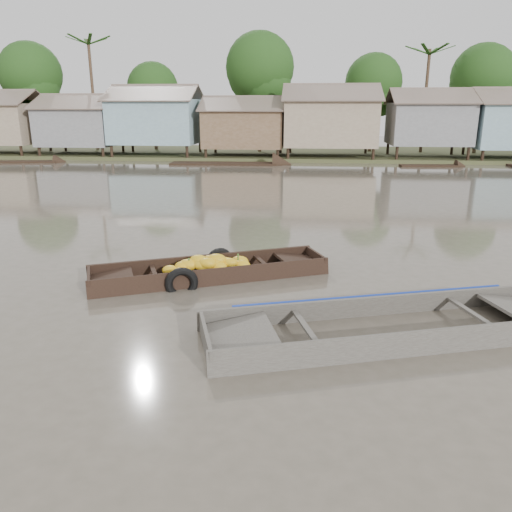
{
  "coord_description": "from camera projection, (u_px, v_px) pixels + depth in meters",
  "views": [
    {
      "loc": [
        0.84,
        -8.56,
        3.85
      ],
      "look_at": [
        -0.16,
        1.49,
        0.8
      ],
      "focal_mm": 35.0,
      "sensor_mm": 36.0,
      "label": 1
    }
  ],
  "objects": [
    {
      "name": "banana_boat",
      "position": [
        207.0,
        271.0,
        11.61
      ],
      "size": [
        5.57,
        3.38,
        0.77
      ],
      "rotation": [
        0.0,
        0.0,
        0.41
      ],
      "color": "black",
      "rests_on": "ground"
    },
    {
      "name": "ground",
      "position": [
        257.0,
        320.0,
        9.34
      ],
      "size": [
        120.0,
        120.0,
        0.0
      ],
      "primitive_type": "plane",
      "color": "#534C3F",
      "rests_on": "ground"
    },
    {
      "name": "viewer_boat",
      "position": [
        392.0,
        331.0,
        8.77
      ],
      "size": [
        6.89,
        3.65,
        0.54
      ],
      "rotation": [
        0.0,
        0.0,
        0.3
      ],
      "color": "#3C3933",
      "rests_on": "ground"
    },
    {
      "name": "distant_boats",
      "position": [
        450.0,
        170.0,
        31.41
      ],
      "size": [
        48.42,
        14.24,
        0.35
      ],
      "color": "black",
      "rests_on": "ground"
    },
    {
      "name": "riverbank",
      "position": [
        336.0,
        116.0,
        38.52
      ],
      "size": [
        120.0,
        12.47,
        10.22
      ],
      "color": "#384723",
      "rests_on": "ground"
    }
  ]
}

